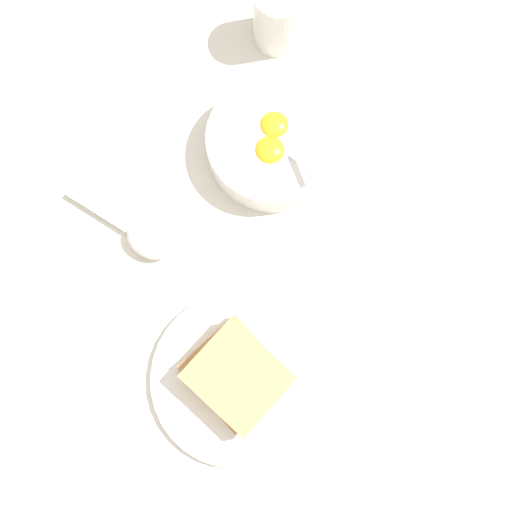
% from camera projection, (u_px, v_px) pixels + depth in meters
% --- Properties ---
extents(ground_plane, '(3.00, 3.00, 0.00)m').
position_uv_depth(ground_plane, '(300.00, 216.00, 0.79)').
color(ground_plane, silver).
extents(egg_bowl, '(0.18, 0.18, 0.07)m').
position_uv_depth(egg_bowl, '(274.00, 144.00, 0.79)').
color(egg_bowl, white).
rests_on(egg_bowl, ground_plane).
extents(toast_plate, '(0.21, 0.21, 0.01)m').
position_uv_depth(toast_plate, '(237.00, 378.00, 0.73)').
color(toast_plate, white).
rests_on(toast_plate, ground_plane).
extents(toast_sandwich, '(0.14, 0.13, 0.04)m').
position_uv_depth(toast_sandwich, '(236.00, 375.00, 0.71)').
color(toast_sandwich, tan).
rests_on(toast_sandwich, toast_plate).
extents(soup_spoon, '(0.16, 0.05, 0.03)m').
position_uv_depth(soup_spoon, '(140.00, 235.00, 0.77)').
color(soup_spoon, white).
rests_on(soup_spoon, ground_plane).
extents(drinking_cup, '(0.07, 0.07, 0.09)m').
position_uv_depth(drinking_cup, '(279.00, 15.00, 0.80)').
color(drinking_cup, silver).
rests_on(drinking_cup, ground_plane).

